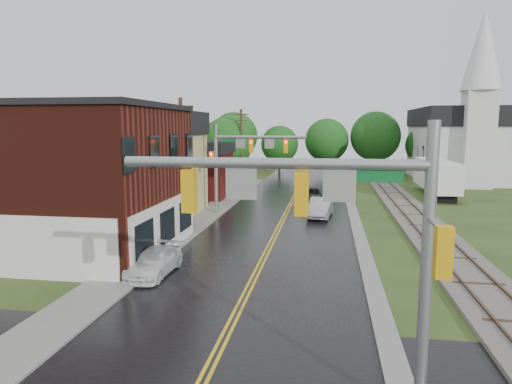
% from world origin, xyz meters
% --- Properties ---
extents(main_road, '(10.00, 90.00, 0.02)m').
position_xyz_m(main_road, '(0.00, 30.00, 0.00)').
color(main_road, black).
rests_on(main_road, ground).
extents(curb_right, '(0.80, 70.00, 0.12)m').
position_xyz_m(curb_right, '(5.40, 35.00, 0.00)').
color(curb_right, gray).
rests_on(curb_right, ground).
extents(sidewalk_left, '(2.40, 50.00, 0.12)m').
position_xyz_m(sidewalk_left, '(-6.20, 25.00, 0.00)').
color(sidewalk_left, gray).
rests_on(sidewalk_left, ground).
extents(brick_building, '(14.30, 10.30, 8.30)m').
position_xyz_m(brick_building, '(-12.48, 15.00, 4.15)').
color(brick_building, '#43160E').
rests_on(brick_building, ground).
extents(yellow_house, '(8.00, 7.00, 6.40)m').
position_xyz_m(yellow_house, '(-11.00, 26.00, 3.20)').
color(yellow_house, tan).
rests_on(yellow_house, ground).
extents(darkred_building, '(7.00, 6.00, 4.40)m').
position_xyz_m(darkred_building, '(-10.00, 35.00, 2.20)').
color(darkred_building, '#3F0F0C').
rests_on(darkred_building, ground).
extents(church, '(10.40, 18.40, 20.00)m').
position_xyz_m(church, '(20.00, 53.74, 5.83)').
color(church, silver).
rests_on(church, ground).
extents(railroad, '(3.20, 80.00, 0.30)m').
position_xyz_m(railroad, '(10.00, 35.00, 0.11)').
color(railroad, '#59544C').
rests_on(railroad, ground).
extents(traffic_signal_near, '(7.34, 0.30, 7.20)m').
position_xyz_m(traffic_signal_near, '(3.47, 2.00, 4.97)').
color(traffic_signal_near, gray).
rests_on(traffic_signal_near, ground).
extents(traffic_signal_far, '(7.34, 0.43, 7.20)m').
position_xyz_m(traffic_signal_far, '(-3.47, 27.00, 4.97)').
color(traffic_signal_far, gray).
rests_on(traffic_signal_far, ground).
extents(utility_pole_b, '(1.80, 0.28, 9.00)m').
position_xyz_m(utility_pole_b, '(-6.80, 22.00, 4.72)').
color(utility_pole_b, '#382616').
rests_on(utility_pole_b, ground).
extents(utility_pole_c, '(1.80, 0.28, 9.00)m').
position_xyz_m(utility_pole_c, '(-6.80, 44.00, 4.72)').
color(utility_pole_c, '#382616').
rests_on(utility_pole_c, ground).
extents(tree_left_a, '(6.80, 6.80, 8.67)m').
position_xyz_m(tree_left_a, '(-19.85, 21.90, 5.11)').
color(tree_left_a, black).
rests_on(tree_left_a, ground).
extents(tree_left_b, '(7.60, 7.60, 9.69)m').
position_xyz_m(tree_left_b, '(-17.85, 31.90, 5.72)').
color(tree_left_b, black).
rests_on(tree_left_b, ground).
extents(tree_left_c, '(6.00, 6.00, 7.65)m').
position_xyz_m(tree_left_c, '(-13.85, 39.90, 4.51)').
color(tree_left_c, black).
rests_on(tree_left_c, ground).
extents(tree_left_e, '(6.40, 6.40, 8.16)m').
position_xyz_m(tree_left_e, '(-8.85, 45.90, 4.81)').
color(tree_left_e, black).
rests_on(tree_left_e, ground).
extents(suv_dark, '(2.63, 4.86, 1.29)m').
position_xyz_m(suv_dark, '(1.80, 33.87, 0.65)').
color(suv_dark, black).
rests_on(suv_dark, ground).
extents(sedan_silver, '(2.06, 4.71, 1.50)m').
position_xyz_m(sedan_silver, '(2.79, 26.78, 0.75)').
color(sedan_silver, '#A8A8AC').
rests_on(sedan_silver, ground).
extents(pickup_white, '(1.87, 4.25, 1.21)m').
position_xyz_m(pickup_white, '(-4.80, 11.46, 0.61)').
color(pickup_white, white).
rests_on(pickup_white, ground).
extents(semi_trailer, '(2.45, 11.25, 3.61)m').
position_xyz_m(semi_trailer, '(14.16, 39.67, 2.17)').
color(semi_trailer, black).
rests_on(semi_trailer, ground).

